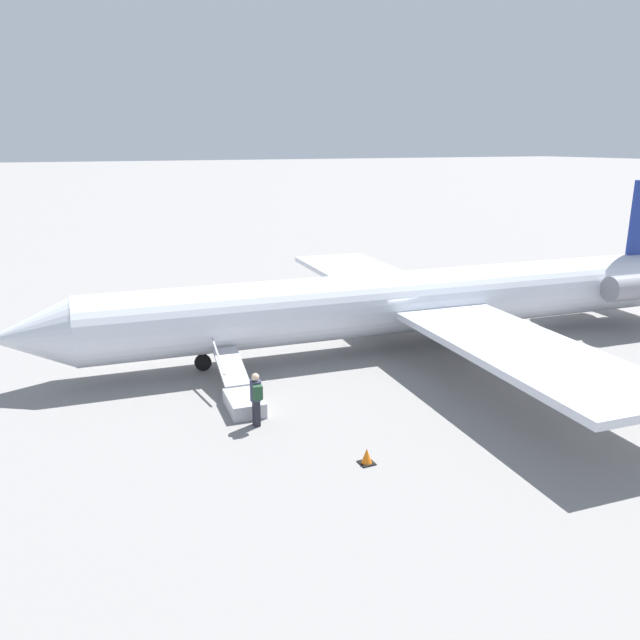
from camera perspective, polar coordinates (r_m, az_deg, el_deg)
name	(u,v)px	position (r m, az deg, el deg)	size (l,w,h in m)	color
ground_plane	(398,347)	(27.38, 7.13, -2.48)	(600.00, 600.00, 0.00)	gray
airplane_main	(420,300)	(27.25, 9.11, 1.86)	(32.44, 24.78, 6.88)	silver
boarding_stairs	(241,395)	(21.33, -7.21, -6.84)	(1.37, 4.09, 1.71)	#B2B2B7
passenger	(256,396)	(19.58, -5.86, -6.93)	(0.36, 0.55, 1.74)	#23232D
traffic_cone_near_stairs	(367,457)	(17.70, 4.29, -12.35)	(0.42, 0.42, 0.46)	black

